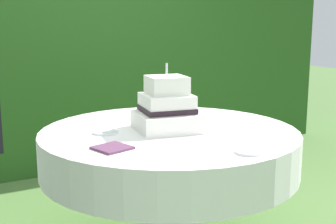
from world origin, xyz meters
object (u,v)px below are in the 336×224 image
(cake_table, at_px, (169,150))
(serving_plate_left, at_px, (150,112))
(serving_plate_near, at_px, (249,152))
(napkin_stack, at_px, (112,148))
(serving_plate_far, at_px, (106,132))
(wedding_cake, at_px, (167,109))

(cake_table, distance_m, serving_plate_left, 0.51)
(serving_plate_near, height_order, napkin_stack, same)
(serving_plate_far, height_order, serving_plate_left, same)
(cake_table, relative_size, napkin_stack, 9.29)
(wedding_cake, height_order, serving_plate_left, wedding_cake)
(cake_table, bearing_deg, serving_plate_near, -81.34)
(serving_plate_near, relative_size, napkin_stack, 0.85)
(wedding_cake, bearing_deg, napkin_stack, -152.45)
(wedding_cake, bearing_deg, serving_plate_far, 165.26)
(serving_plate_near, bearing_deg, wedding_cake, 99.27)
(serving_plate_near, height_order, serving_plate_far, same)
(cake_table, bearing_deg, serving_plate_far, 164.05)
(cake_table, xyz_separation_m, serving_plate_near, (0.09, -0.58, 0.12))
(serving_plate_left, relative_size, napkin_stack, 0.97)
(wedding_cake, xyz_separation_m, serving_plate_near, (0.10, -0.59, -0.11))
(cake_table, xyz_separation_m, napkin_stack, (-0.43, -0.21, 0.12))
(cake_table, relative_size, serving_plate_left, 9.56)
(serving_plate_near, xyz_separation_m, serving_plate_left, (0.04, 1.05, 0.00))
(wedding_cake, xyz_separation_m, napkin_stack, (-0.42, -0.22, -0.11))
(cake_table, height_order, serving_plate_far, serving_plate_far)
(cake_table, height_order, wedding_cake, wedding_cake)
(serving_plate_far, bearing_deg, napkin_stack, -106.35)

